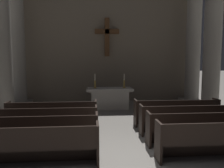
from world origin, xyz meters
The scene contains 17 objects.
ground_plane centered at (0.00, 0.00, 0.00)m, with size 80.00×80.00×0.00m, color gray.
pew_left_row_1 centered at (-2.21, -0.04, 0.48)m, with size 3.06×0.50×0.95m.
pew_left_row_2 centered at (-2.21, 0.93, 0.48)m, with size 3.06×0.50×0.95m.
pew_left_row_3 centered at (-2.21, 1.89, 0.48)m, with size 3.06×0.50×0.95m.
pew_left_row_4 centered at (-2.21, 2.86, 0.48)m, with size 3.06×0.50×0.95m.
pew_right_row_1 centered at (2.21, -0.04, 0.48)m, with size 3.06×0.50×0.95m.
pew_right_row_2 centered at (2.21, 0.93, 0.48)m, with size 3.06×0.50×0.95m.
pew_right_row_3 centered at (2.21, 1.89, 0.48)m, with size 3.06×0.50×0.95m.
pew_right_row_4 centered at (2.21, 2.86, 0.48)m, with size 3.06×0.50×0.95m.
column_left_third centered at (-4.61, 5.04, 2.93)m, with size 1.16×1.16×6.03m.
column_right_third centered at (4.61, 5.04, 2.93)m, with size 1.16×1.16×6.03m.
column_left_fourth centered at (-4.61, 7.06, 2.93)m, with size 1.16×1.16×6.03m.
column_right_fourth centered at (4.61, 7.06, 2.93)m, with size 1.16×1.16×6.03m.
altar centered at (0.00, 5.81, 0.53)m, with size 2.20×0.90×1.01m.
candlestick_left centered at (-0.70, 5.81, 1.23)m, with size 0.16×0.16×0.68m.
candlestick_right centered at (0.70, 5.81, 1.23)m, with size 0.16×0.16×0.68m.
apse_with_cross centered at (0.00, 8.06, 3.26)m, with size 10.47×0.50×6.52m.
Camera 1 is at (-0.81, -5.14, 2.40)m, focal length 37.10 mm.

